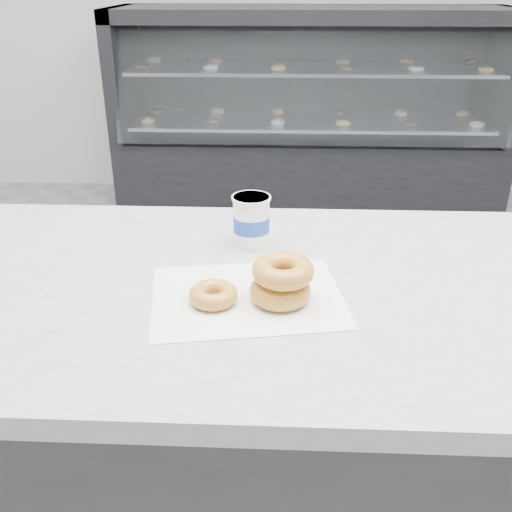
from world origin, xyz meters
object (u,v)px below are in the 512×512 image
Objects in this scene: counter at (355,461)px; donut_single at (213,295)px; display_case at (309,134)px; donut_stack at (282,281)px; coffee_cup at (251,220)px.

counter is 0.55m from donut_single.
display_case is 2.85m from donut_single.
donut_stack is at bearing -159.39° from counter.
display_case reaches higher than donut_single.
display_case is at bearing 84.06° from donut_single.
display_case reaches higher than coffee_cup.
coffee_cup reaches higher than donut_stack.
donut_single is (-0.29, -0.08, 0.47)m from counter.
donut_stack reaches higher than counter.
donut_stack reaches higher than donut_single.
counter is 0.58m from coffee_cup.
counter is 35.13× the size of donut_single.
coffee_cup is (0.05, 0.25, 0.04)m from donut_single.
coffee_cup reaches higher than donut_single.
display_case is 2.83m from donut_stack.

